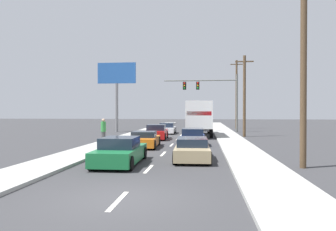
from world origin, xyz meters
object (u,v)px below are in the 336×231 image
at_px(car_orange, 144,140).
at_px(car_green, 120,152).
at_px(box_truck, 199,116).
at_px(roadside_billboard, 117,81).
at_px(utility_pole_near, 304,63).
at_px(utility_pole_far, 236,93).
at_px(utility_pole_mid, 244,95).
at_px(car_blue, 193,138).
at_px(traffic_signal_mast, 207,90).
at_px(car_red, 157,133).
at_px(car_tan, 192,149).
at_px(car_white, 167,129).
at_px(pedestrian_near_corner, 103,131).

xyz_separation_m(car_orange, car_green, (0.16, -7.10, 0.06)).
xyz_separation_m(box_truck, roadside_billboard, (-10.10, 5.36, 4.16)).
bearing_deg(roadside_billboard, car_green, -73.99).
distance_m(utility_pole_near, utility_pole_far, 32.69).
bearing_deg(car_orange, utility_pole_mid, 51.65).
xyz_separation_m(car_orange, utility_pole_mid, (8.16, 10.32, 3.66)).
distance_m(box_truck, car_blue, 9.26).
distance_m(box_truck, utility_pole_near, 18.78).
bearing_deg(utility_pole_mid, traffic_signal_mast, 116.55).
bearing_deg(car_green, utility_pole_near, -1.04).
distance_m(car_red, box_truck, 5.80).
distance_m(car_red, car_tan, 12.39).
bearing_deg(utility_pole_near, car_green, 178.96).
bearing_deg(utility_pole_far, traffic_signal_mast, -119.58).
xyz_separation_m(car_red, car_blue, (3.46, -4.94, -0.02)).
distance_m(car_tan, utility_pole_near, 6.76).
xyz_separation_m(box_truck, car_tan, (-0.08, -16.04, -1.50)).
xyz_separation_m(box_truck, utility_pole_near, (4.92, -17.93, 2.64)).
distance_m(car_red, car_orange, 6.48).
relative_size(traffic_signal_mast, roadside_billboard, 1.07).
bearing_deg(car_red, car_orange, -89.00).
distance_m(car_white, utility_pole_mid, 9.69).
xyz_separation_m(car_white, car_red, (-0.10, -7.56, 0.04)).
relative_size(car_white, roadside_billboard, 0.49).
height_order(utility_pole_mid, pedestrian_near_corner, utility_pole_mid).
height_order(car_orange, pedestrian_near_corner, pedestrian_near_corner).
bearing_deg(car_orange, car_blue, 24.71).
distance_m(traffic_signal_mast, pedestrian_near_corner, 18.59).
bearing_deg(utility_pole_mid, car_blue, -118.77).
xyz_separation_m(car_green, car_blue, (3.18, 8.64, 0.00)).
xyz_separation_m(car_white, car_tan, (3.56, -19.40, -0.02)).
relative_size(car_green, car_blue, 1.08).
bearing_deg(car_red, utility_pole_near, -57.77).
bearing_deg(car_orange, utility_pole_far, 70.70).
height_order(traffic_signal_mast, roadside_billboard, roadside_billboard).
height_order(traffic_signal_mast, utility_pole_mid, utility_pole_mid).
distance_m(box_truck, roadside_billboard, 12.17).
relative_size(utility_pole_mid, roadside_billboard, 0.95).
distance_m(car_tan, utility_pole_far, 31.59).
bearing_deg(utility_pole_far, car_green, -105.05).
xyz_separation_m(car_blue, traffic_signal_mast, (1.15, 16.11, 4.59)).
xyz_separation_m(car_tan, utility_pole_far, (5.36, 30.79, 4.61)).
height_order(car_blue, car_tan, car_blue).
height_order(car_tan, pedestrian_near_corner, pedestrian_near_corner).
distance_m(car_red, utility_pole_near, 16.73).
distance_m(car_white, utility_pole_far, 15.18).
xyz_separation_m(car_white, pedestrian_near_corner, (-3.39, -12.70, 0.50)).
distance_m(box_truck, utility_pole_far, 15.97).
xyz_separation_m(box_truck, car_blue, (-0.28, -9.14, -1.45)).
height_order(car_red, car_orange, car_red).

